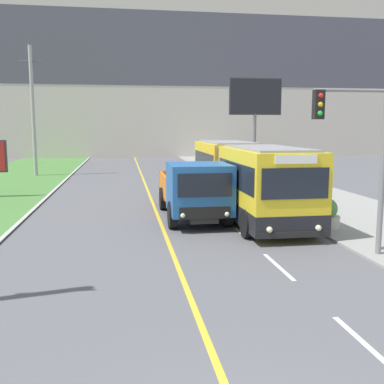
# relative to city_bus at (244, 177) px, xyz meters

# --- Properties ---
(apartment_block_background) EXTENTS (80.00, 8.04, 25.41)m
(apartment_block_background) POSITION_rel_city_bus_xyz_m (-3.96, 41.10, 11.15)
(apartment_block_background) COLOR beige
(apartment_block_background) RESTS_ON ground_plane
(city_bus) EXTENTS (2.69, 12.43, 3.07)m
(city_bus) POSITION_rel_city_bus_xyz_m (0.00, 0.00, 0.00)
(city_bus) COLOR yellow
(city_bus) RESTS_ON ground_plane
(dump_truck) EXTENTS (2.43, 6.93, 2.43)m
(dump_truck) POSITION_rel_city_bus_xyz_m (-2.53, -1.86, -0.33)
(dump_truck) COLOR black
(dump_truck) RESTS_ON ground_plane
(utility_pole_far) EXTENTS (1.80, 0.28, 9.98)m
(utility_pole_far) POSITION_rel_city_bus_xyz_m (-12.23, 17.13, 3.48)
(utility_pole_far) COLOR #9E9E99
(utility_pole_far) RESTS_ON ground_plane
(traffic_light_mast) EXTENTS (2.28, 0.32, 5.23)m
(traffic_light_mast) POSITION_rel_city_bus_xyz_m (1.36, -7.63, 1.80)
(traffic_light_mast) COLOR slate
(traffic_light_mast) RESTS_ON ground_plane
(billboard_large) EXTENTS (4.36, 0.24, 7.74)m
(billboard_large) POSITION_rel_city_bus_xyz_m (5.36, 16.40, 4.36)
(billboard_large) COLOR #59595B
(billboard_large) RESTS_ON ground_plane
(planter_round_near) EXTENTS (1.00, 1.00, 1.11)m
(planter_round_near) POSITION_rel_city_bus_xyz_m (2.10, -4.04, -1.00)
(planter_round_near) COLOR #B7B2A8
(planter_round_near) RESTS_ON sidewalk_right
(planter_round_second) EXTENTS (1.01, 1.01, 1.14)m
(planter_round_second) POSITION_rel_city_bus_xyz_m (2.21, 1.00, -0.98)
(planter_round_second) COLOR #B7B2A8
(planter_round_second) RESTS_ON sidewalk_right
(planter_round_third) EXTENTS (0.94, 0.94, 1.07)m
(planter_round_third) POSITION_rel_city_bus_xyz_m (2.28, 6.05, -1.01)
(planter_round_third) COLOR #B7B2A8
(planter_round_third) RESTS_ON sidewalk_right
(planter_round_far) EXTENTS (0.92, 0.92, 1.07)m
(planter_round_far) POSITION_rel_city_bus_xyz_m (2.34, 11.09, -1.01)
(planter_round_far) COLOR #B7B2A8
(planter_round_far) RESTS_ON sidewalk_right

